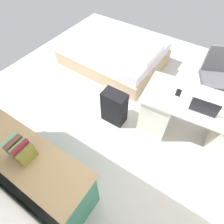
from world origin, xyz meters
name	(u,v)px	position (x,y,z in m)	size (l,w,h in m)	color
ground_plane	(125,109)	(0.00, 0.00, 0.00)	(5.20, 5.20, 0.00)	beige
desk	(193,120)	(-1.04, -0.07, 0.38)	(1.50, 0.81, 0.72)	silver
office_chair	(214,80)	(-1.06, -1.01, 0.42)	(0.61, 0.61, 0.94)	black
credenza	(26,162)	(0.38, 1.63, 0.39)	(1.80, 0.48, 0.79)	#2D7056
bed	(114,53)	(0.85, -0.96, 0.24)	(1.94, 1.46, 0.58)	tan
suitcase_black	(114,107)	(0.03, 0.28, 0.29)	(0.36, 0.22, 0.57)	black
laptop	(204,107)	(-1.07, 0.04, 0.77)	(0.33, 0.25, 0.21)	#333338
computer_mouse	(182,99)	(-0.81, 0.03, 0.74)	(0.06, 0.10, 0.03)	white
cell_phone_by_mouse	(178,93)	(-0.73, -0.07, 0.73)	(0.07, 0.14, 0.01)	black
book_row	(20,149)	(0.20, 1.63, 0.89)	(0.24, 0.17, 0.24)	olive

